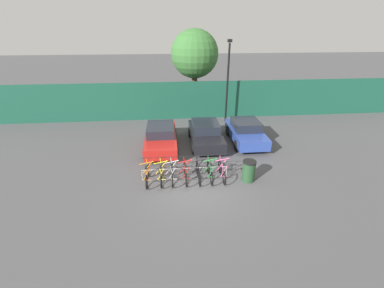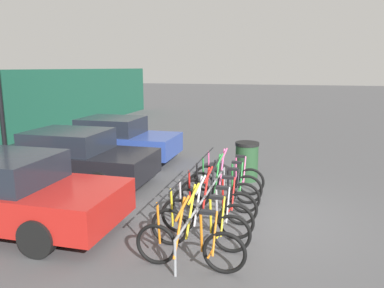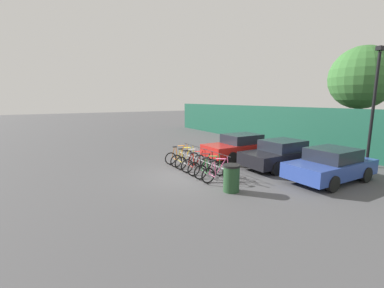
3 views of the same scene
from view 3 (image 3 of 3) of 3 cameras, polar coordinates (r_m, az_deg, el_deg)
ground_plane at (r=11.77m, az=-0.05°, el=-6.93°), size 120.00×120.00×0.00m
hoarding_wall at (r=18.12m, az=26.95°, el=2.61°), size 36.00×0.16×2.89m
bike_rack at (r=12.35m, az=1.62°, el=-3.77°), size 4.10×0.04×0.57m
bicycle_orange at (r=13.81m, az=-2.80°, el=-2.79°), size 0.68×1.71×1.05m
bicycle_yellow at (r=13.25m, az=-1.50°, el=-3.33°), size 0.68×1.71×1.05m
bicycle_silver at (r=12.82m, az=-0.42°, el=-3.78°), size 0.68×1.71×1.05m
bicycle_red at (r=12.29m, az=1.05°, el=-4.38°), size 0.68×1.71×1.05m
bicycle_black at (r=11.78m, az=2.61°, el=-5.02°), size 0.68×1.71×1.05m
bicycle_green at (r=11.33m, az=4.15°, el=-5.64°), size 0.68×1.71×1.05m
bicycle_pink at (r=10.87m, az=5.91°, el=-6.35°), size 0.68×1.71×1.05m
car_red at (r=15.34m, az=10.73°, el=-0.47°), size 1.91×4.44×1.40m
car_black at (r=13.66m, az=19.19°, el=-2.13°), size 1.91×4.19×1.40m
car_blue at (r=12.25m, az=28.44°, el=-4.14°), size 1.91×4.03×1.40m
lamp_post at (r=15.59m, az=35.40°, el=7.69°), size 0.24×0.44×5.90m
trash_bin at (r=9.74m, az=8.75°, el=-7.48°), size 0.63×0.63×1.03m
tree_behind_hoarding at (r=19.07m, az=33.55°, el=12.06°), size 3.75×3.75×6.57m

